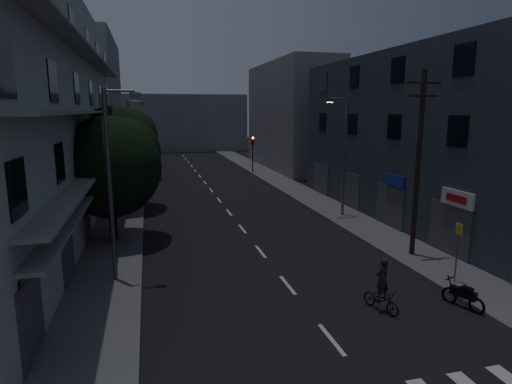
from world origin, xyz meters
name	(u,v)px	position (x,y,z in m)	size (l,w,h in m)	color
ground	(218,199)	(0.00, 25.00, 0.00)	(160.00, 160.00, 0.00)	black
sidewalk_left	(125,203)	(-7.50, 25.00, 0.07)	(3.00, 90.00, 0.15)	#565659
sidewalk_right	(303,194)	(7.50, 25.00, 0.07)	(3.00, 90.00, 0.15)	#565659
lane_markings	(208,186)	(0.00, 31.25, 0.01)	(0.15, 60.50, 0.01)	beige
building_left	(32,115)	(-11.98, 18.00, 6.99)	(7.00, 36.00, 14.00)	#B0B0AB
building_right	(432,139)	(11.99, 14.00, 5.50)	(6.19, 28.00, 11.00)	#2D333D
building_far_left	(92,104)	(-12.00, 48.00, 8.00)	(6.00, 20.00, 16.00)	slate
building_far_right	(290,117)	(12.00, 42.00, 6.50)	(6.00, 20.00, 13.00)	slate
building_far_end	(178,123)	(0.00, 70.00, 5.00)	(24.00, 8.00, 10.00)	slate
tree_near	(111,163)	(-7.50, 14.75, 4.45)	(5.58, 5.58, 6.88)	black
tree_mid	(117,145)	(-7.69, 22.82, 4.82)	(6.07, 6.07, 7.47)	black
tree_far	(129,136)	(-7.37, 37.26, 4.65)	(5.81, 5.81, 7.19)	black
traffic_signal_far_right	(253,147)	(6.35, 38.79, 3.10)	(0.28, 0.37, 4.10)	black
traffic_signal_far_left	(137,148)	(-6.64, 39.67, 3.10)	(0.28, 0.37, 4.10)	black
street_lamp_left_near	(112,177)	(-6.96, 8.61, 4.60)	(1.51, 0.25, 8.00)	#565A5D
street_lamp_right	(343,151)	(7.32, 16.90, 4.60)	(1.51, 0.25, 8.00)	slate
street_lamp_left_far	(131,140)	(-6.93, 30.78, 4.60)	(1.51, 0.25, 8.00)	#595A60
utility_pole	(418,161)	(7.21, 8.38, 4.87)	(1.80, 0.24, 9.00)	black
bus_stop_sign	(458,242)	(6.89, 4.84, 1.89)	(0.06, 0.35, 2.52)	#595B60
motorcycle	(463,296)	(5.71, 2.93, 0.44)	(0.76, 1.67, 1.11)	black
cyclist	(381,293)	(2.60, 3.44, 0.69)	(1.07, 1.71, 2.05)	black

